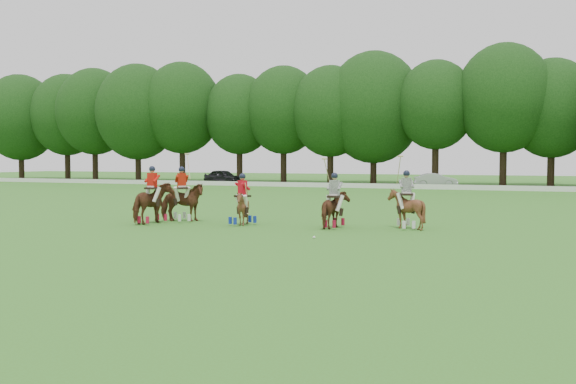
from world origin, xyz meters
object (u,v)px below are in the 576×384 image
at_px(car_mid, 436,180).
at_px(polo_stripe_a, 334,209).
at_px(polo_ball, 314,237).
at_px(polo_red_a, 152,203).
at_px(polo_red_b, 182,202).
at_px(polo_stripe_b, 406,208).
at_px(car_left, 223,177).
at_px(polo_red_c, 243,207).

bearing_deg(car_mid, polo_stripe_a, 168.16).
distance_m(car_mid, polo_ball, 41.41).
bearing_deg(car_mid, polo_red_a, 156.98).
xyz_separation_m(polo_stripe_a, polo_ball, (0.36, -3.36, -0.73)).
distance_m(polo_red_b, polo_stripe_b, 9.60).
bearing_deg(polo_stripe_b, polo_red_a, -168.86).
bearing_deg(polo_ball, car_left, 121.53).
bearing_deg(car_mid, polo_stripe_b, 172.27).
bearing_deg(car_mid, polo_red_c, 162.42).
distance_m(car_left, polo_ball, 48.48).
xyz_separation_m(polo_red_c, polo_stripe_b, (6.46, 1.18, 0.07)).
distance_m(car_left, car_mid, 22.75).
xyz_separation_m(car_mid, polo_stripe_b, (4.88, -37.12, 0.14)).
xyz_separation_m(polo_red_c, polo_ball, (4.19, -3.01, -0.70)).
relative_size(car_mid, polo_red_b, 1.39).
height_order(car_mid, polo_ball, car_mid).
bearing_deg(polo_stripe_a, polo_red_a, -171.21).
bearing_deg(polo_red_a, polo_red_b, 60.84).
bearing_deg(polo_ball, polo_stripe_a, 96.18).
xyz_separation_m(car_left, polo_stripe_a, (24.99, -37.96, 0.01)).
relative_size(car_left, polo_ball, 49.80).
relative_size(car_mid, polo_red_c, 1.92).
bearing_deg(car_left, car_mid, -78.78).
bearing_deg(polo_ball, polo_red_a, 164.70).
distance_m(car_mid, polo_stripe_b, 37.44).
bearing_deg(polo_ball, polo_red_c, 144.27).
distance_m(polo_stripe_a, polo_ball, 3.45).
xyz_separation_m(polo_stripe_a, polo_stripe_b, (2.64, 0.84, 0.04)).
bearing_deg(polo_stripe_a, polo_stripe_b, 17.68).
xyz_separation_m(polo_stripe_b, polo_ball, (-2.28, -4.20, -0.76)).
bearing_deg(polo_ball, polo_red_b, 155.01).
xyz_separation_m(polo_red_a, polo_ball, (7.97, -2.18, -0.84)).
xyz_separation_m(polo_red_a, polo_stripe_a, (7.60, 1.18, -0.11)).
distance_m(car_mid, polo_red_c, 38.34).
xyz_separation_m(polo_red_b, polo_ball, (7.29, -3.40, -0.81)).
distance_m(polo_red_b, polo_stripe_a, 6.92).
bearing_deg(polo_stripe_a, car_mid, 93.37).
distance_m(car_mid, polo_stripe_a, 38.03).
bearing_deg(polo_red_b, car_mid, 82.95).
relative_size(car_left, car_mid, 1.10).
height_order(car_left, polo_stripe_a, polo_stripe_a).
height_order(polo_red_c, polo_stripe_a, polo_stripe_a).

